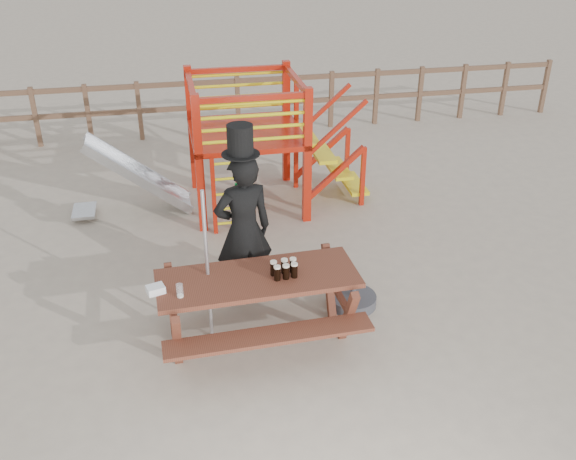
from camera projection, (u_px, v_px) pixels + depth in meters
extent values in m
plane|color=tan|center=(276.00, 336.00, 7.43)|extent=(60.00, 60.00, 0.00)
cube|color=brown|center=(212.00, 82.00, 12.95)|extent=(15.00, 0.06, 0.10)
cube|color=brown|center=(214.00, 107.00, 13.19)|extent=(15.00, 0.06, 0.10)
cube|color=brown|center=(36.00, 117.00, 12.57)|extent=(0.09, 0.09, 1.20)
cube|color=brown|center=(88.00, 114.00, 12.75)|extent=(0.09, 0.09, 1.20)
cube|color=brown|center=(139.00, 111.00, 12.92)|extent=(0.09, 0.09, 1.20)
cube|color=brown|center=(189.00, 108.00, 13.10)|extent=(0.09, 0.09, 1.20)
cube|color=brown|center=(238.00, 105.00, 13.27)|extent=(0.09, 0.09, 1.20)
cube|color=brown|center=(285.00, 102.00, 13.45)|extent=(0.09, 0.09, 1.20)
cube|color=brown|center=(331.00, 99.00, 13.62)|extent=(0.09, 0.09, 1.20)
cube|color=brown|center=(376.00, 97.00, 13.80)|extent=(0.09, 0.09, 1.20)
cube|color=brown|center=(420.00, 94.00, 13.98)|extent=(0.09, 0.09, 1.20)
cube|color=brown|center=(463.00, 91.00, 14.15)|extent=(0.09, 0.09, 1.20)
cube|color=brown|center=(504.00, 89.00, 14.33)|extent=(0.09, 0.09, 1.20)
cube|color=brown|center=(545.00, 86.00, 14.50)|extent=(0.09, 0.09, 1.20)
cube|color=#A91B0B|center=(199.00, 165.00, 9.24)|extent=(0.12, 0.12, 2.10)
cube|color=#A91B0B|center=(307.00, 157.00, 9.52)|extent=(0.12, 0.12, 2.10)
cube|color=#A91B0B|center=(192.00, 129.00, 10.62)|extent=(0.12, 0.12, 2.10)
cube|color=#A91B0B|center=(286.00, 123.00, 10.90)|extent=(0.12, 0.12, 2.10)
cube|color=#A91B0B|center=(246.00, 133.00, 10.00)|extent=(1.72, 1.72, 0.08)
cube|color=#A91B0B|center=(252.00, 98.00, 8.93)|extent=(1.60, 0.08, 0.08)
cube|color=#A91B0B|center=(237.00, 69.00, 10.31)|extent=(1.60, 0.08, 0.08)
cube|color=#A91B0B|center=(191.00, 85.00, 9.48)|extent=(0.08, 1.60, 0.08)
cube|color=#A91B0B|center=(296.00, 80.00, 9.76)|extent=(0.08, 1.60, 0.08)
cylinder|color=yellow|center=(254.00, 140.00, 9.23)|extent=(1.50, 0.05, 0.05)
cylinder|color=yellow|center=(239.00, 107.00, 10.61)|extent=(1.50, 0.05, 0.05)
cylinder|color=yellow|center=(253.00, 128.00, 9.14)|extent=(1.50, 0.05, 0.05)
cylinder|color=yellow|center=(238.00, 96.00, 10.52)|extent=(1.50, 0.05, 0.05)
cylinder|color=yellow|center=(253.00, 116.00, 9.06)|extent=(1.50, 0.05, 0.05)
cylinder|color=yellow|center=(238.00, 85.00, 10.44)|extent=(1.50, 0.05, 0.05)
cylinder|color=yellow|center=(253.00, 103.00, 8.97)|extent=(1.50, 0.05, 0.05)
cylinder|color=yellow|center=(238.00, 74.00, 10.35)|extent=(1.50, 0.05, 0.05)
cube|color=#A91B0B|center=(214.00, 197.00, 9.36)|extent=(0.06, 0.06, 1.20)
cube|color=#A91B0B|center=(238.00, 195.00, 9.42)|extent=(0.06, 0.06, 1.20)
cylinder|color=yellow|center=(227.00, 223.00, 9.60)|extent=(0.36, 0.04, 0.04)
cylinder|color=yellow|center=(227.00, 209.00, 9.49)|extent=(0.36, 0.04, 0.04)
cylinder|color=yellow|center=(226.00, 194.00, 9.37)|extent=(0.36, 0.04, 0.04)
cylinder|color=yellow|center=(225.00, 179.00, 9.26)|extent=(0.36, 0.04, 0.04)
cylinder|color=yellow|center=(224.00, 163.00, 9.15)|extent=(0.36, 0.04, 0.04)
cube|color=yellow|center=(305.00, 136.00, 10.23)|extent=(0.30, 0.90, 0.06)
cube|color=yellow|center=(322.00, 153.00, 10.42)|extent=(0.30, 0.90, 0.06)
cube|color=yellow|center=(338.00, 168.00, 10.61)|extent=(0.30, 0.90, 0.06)
cube|color=yellow|center=(353.00, 184.00, 10.80)|extent=(0.30, 0.90, 0.06)
cube|color=#A91B0B|center=(336.00, 173.00, 10.13)|extent=(0.95, 0.08, 0.86)
cube|color=#A91B0B|center=(322.00, 152.00, 10.91)|extent=(0.95, 0.08, 0.86)
cube|color=#B8BBBF|center=(139.00, 176.00, 9.98)|extent=(1.53, 0.55, 1.21)
cube|color=#B8BBBF|center=(139.00, 180.00, 9.73)|extent=(1.58, 0.04, 1.28)
cube|color=#B8BBBF|center=(139.00, 167.00, 10.19)|extent=(1.58, 0.04, 1.28)
cube|color=#B8BBBF|center=(84.00, 211.00, 10.07)|extent=(0.35, 0.55, 0.05)
cube|color=brown|center=(258.00, 279.00, 6.99)|extent=(2.23, 0.90, 0.05)
cube|color=brown|center=(270.00, 336.00, 6.63)|extent=(2.21, 0.38, 0.04)
cube|color=brown|center=(249.00, 275.00, 7.67)|extent=(2.21, 0.38, 0.04)
cube|color=brown|center=(175.00, 322.00, 7.00)|extent=(0.13, 1.32, 0.79)
cube|color=brown|center=(338.00, 300.00, 7.39)|extent=(0.13, 1.32, 0.79)
imported|color=black|center=(244.00, 231.00, 7.66)|extent=(0.78, 0.58, 1.94)
cube|color=#0C8A2E|center=(239.00, 208.00, 7.68)|extent=(0.08, 0.03, 0.45)
cylinder|color=black|center=(241.00, 154.00, 7.20)|extent=(0.44, 0.44, 0.01)
cylinder|color=black|center=(240.00, 139.00, 7.11)|extent=(0.30, 0.30, 0.34)
cube|color=white|center=(236.00, 125.00, 7.18)|extent=(0.15, 0.03, 0.04)
cylinder|color=#B2B2B7|center=(207.00, 268.00, 6.99)|extent=(0.04, 0.04, 1.86)
cylinder|color=#37373C|center=(352.00, 300.00, 7.96)|extent=(0.59, 0.59, 0.14)
cylinder|color=#37373C|center=(353.00, 292.00, 7.90)|extent=(0.07, 0.07, 0.11)
cube|color=white|center=(156.00, 289.00, 6.68)|extent=(0.21, 0.18, 0.08)
cylinder|color=black|center=(277.00, 274.00, 6.89)|extent=(0.07, 0.07, 0.15)
cylinder|color=beige|center=(277.00, 267.00, 6.84)|extent=(0.07, 0.07, 0.02)
cylinder|color=black|center=(286.00, 273.00, 6.91)|extent=(0.07, 0.07, 0.15)
cylinder|color=beige|center=(286.00, 266.00, 6.87)|extent=(0.07, 0.07, 0.02)
cylinder|color=black|center=(294.00, 271.00, 6.94)|extent=(0.07, 0.07, 0.15)
cylinder|color=beige|center=(294.00, 264.00, 6.89)|extent=(0.07, 0.07, 0.02)
cylinder|color=black|center=(274.00, 269.00, 6.97)|extent=(0.07, 0.07, 0.15)
cylinder|color=beige|center=(274.00, 262.00, 6.93)|extent=(0.07, 0.07, 0.02)
cylinder|color=black|center=(284.00, 267.00, 7.01)|extent=(0.07, 0.07, 0.15)
cylinder|color=beige|center=(284.00, 260.00, 6.97)|extent=(0.07, 0.07, 0.02)
cylinder|color=black|center=(293.00, 266.00, 7.03)|extent=(0.07, 0.07, 0.15)
cylinder|color=beige|center=(293.00, 259.00, 6.99)|extent=(0.07, 0.07, 0.02)
cylinder|color=silver|center=(180.00, 291.00, 6.60)|extent=(0.07, 0.07, 0.15)
cylinder|color=beige|center=(180.00, 296.00, 6.63)|extent=(0.07, 0.07, 0.02)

